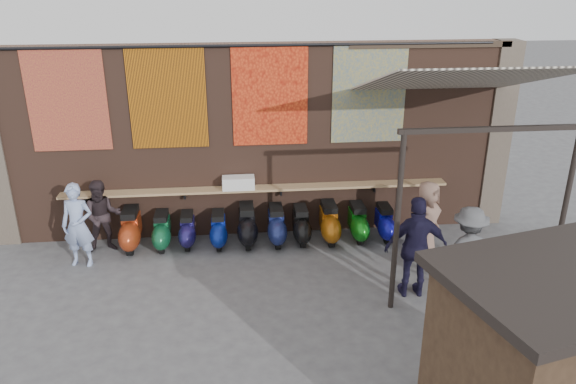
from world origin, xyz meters
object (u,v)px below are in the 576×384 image
object	(u,v)px
scooter_stool_9	(385,223)
shopper_navy	(416,247)
scooter_stool_4	(247,225)
market_stall	(546,376)
scooter_stool_8	(358,223)
shopper_tan	(426,221)
scooter_stool_1	(162,231)
scooter_stool_6	(301,225)
scooter_stool_2	(188,230)
scooter_stool_5	(276,226)
shopper_grey	(467,252)
shelf_box	(238,183)
scooter_stool_7	(329,223)
diner_right	(103,216)
diner_left	(78,225)
scooter_stool_0	(131,230)
scooter_stool_3	(219,230)

from	to	relation	value
scooter_stool_9	shopper_navy	bearing A→B (deg)	-91.89
scooter_stool_4	market_stall	bearing A→B (deg)	-61.91
scooter_stool_8	shopper_tan	bearing A→B (deg)	-39.54
scooter_stool_1	shopper_navy	bearing A→B (deg)	-26.27
shopper_tan	scooter_stool_6	bearing A→B (deg)	111.93
scooter_stool_6	scooter_stool_2	bearing A→B (deg)	178.87
scooter_stool_5	shopper_grey	world-z (taller)	shopper_grey
scooter_stool_1	market_stall	distance (m)	7.65
scooter_stool_4	shopper_navy	size ratio (longest dim) A/B	0.47
shelf_box	shopper_navy	size ratio (longest dim) A/B	0.36
scooter_stool_7	diner_right	size ratio (longest dim) A/B	0.57
scooter_stool_1	diner_left	bearing A→B (deg)	-159.36
scooter_stool_5	scooter_stool_0	bearing A→B (deg)	179.06
scooter_stool_2	diner_right	bearing A→B (deg)	-178.49
shelf_box	diner_left	distance (m)	3.21
scooter_stool_0	scooter_stool_6	xyz separation A→B (m)	(3.48, -0.04, -0.04)
scooter_stool_7	shopper_navy	size ratio (longest dim) A/B	0.47
scooter_stool_1	diner_left	xyz separation A→B (m)	(-1.48, -0.56, 0.46)
scooter_stool_3	scooter_stool_8	size ratio (longest dim) A/B	0.93
scooter_stool_8	shopper_navy	xyz separation A→B (m)	(0.50, -2.22, 0.54)
scooter_stool_2	shopper_navy	size ratio (longest dim) A/B	0.40
shelf_box	scooter_stool_8	bearing A→B (deg)	-7.39
scooter_stool_4	scooter_stool_9	bearing A→B (deg)	-0.92
diner_right	shopper_navy	xyz separation A→B (m)	(5.69, -2.24, 0.17)
shelf_box	scooter_stool_7	distance (m)	2.07
scooter_stool_0	scooter_stool_8	xyz separation A→B (m)	(4.68, -0.06, -0.04)
shelf_box	diner_right	xyz separation A→B (m)	(-2.72, -0.30, -0.50)
market_stall	scooter_stool_6	bearing A→B (deg)	95.07
scooter_stool_3	shopper_navy	xyz separation A→B (m)	(3.41, -2.22, 0.56)
scooter_stool_7	scooter_stool_8	bearing A→B (deg)	0.25
scooter_stool_2	scooter_stool_3	distance (m)	0.64
scooter_stool_1	shopper_tan	distance (m)	5.29
scooter_stool_2	scooter_stool_9	size ratio (longest dim) A/B	0.96
shopper_grey	market_stall	size ratio (longest dim) A/B	0.70
scooter_stool_8	market_stall	xyz separation A→B (m)	(0.80, -5.82, 0.79)
shopper_tan	shelf_box	bearing A→B (deg)	114.89
scooter_stool_9	scooter_stool_7	bearing A→B (deg)	179.52
scooter_stool_7	diner_right	world-z (taller)	diner_right
scooter_stool_3	scooter_stool_7	xyz separation A→B (m)	(2.30, -0.01, 0.05)
scooter_stool_3	scooter_stool_5	distance (m)	1.19
scooter_stool_6	shopper_navy	distance (m)	2.86
scooter_stool_0	diner_right	distance (m)	0.61
scooter_stool_1	scooter_stool_8	bearing A→B (deg)	-0.44
scooter_stool_0	shopper_navy	bearing A→B (deg)	-23.71
shopper_navy	scooter_stool_0	bearing A→B (deg)	-21.08
scooter_stool_7	scooter_stool_8	world-z (taller)	scooter_stool_7
shopper_grey	shopper_tan	distance (m)	1.39
scooter_stool_5	scooter_stool_7	world-z (taller)	scooter_stool_7
scooter_stool_1	scooter_stool_5	distance (m)	2.34
shelf_box	shopper_tan	distance (m)	3.83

